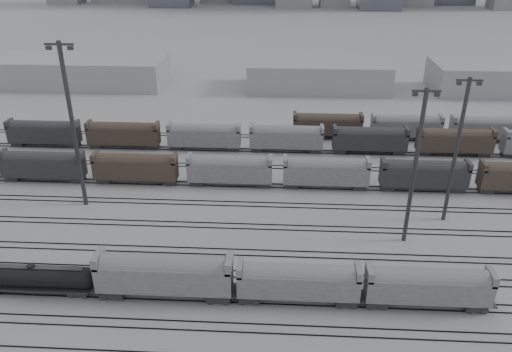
# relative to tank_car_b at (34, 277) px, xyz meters

# --- Properties ---
(ground) EXTENTS (900.00, 900.00, 0.00)m
(ground) POSITION_rel_tank_car_b_xyz_m (30.34, -1.00, -2.31)
(ground) COLOR #A8A8AC
(ground) RESTS_ON ground
(tracks) EXTENTS (220.00, 71.50, 0.16)m
(tracks) POSITION_rel_tank_car_b_xyz_m (30.34, 16.50, -2.23)
(tracks) COLOR black
(tracks) RESTS_ON ground
(tank_car_b) EXTENTS (16.13, 2.69, 3.99)m
(tank_car_b) POSITION_rel_tank_car_b_xyz_m (0.00, 0.00, 0.00)
(tank_car_b) COLOR #252528
(tank_car_b) RESTS_ON ground
(hopper_car_a) EXTENTS (16.72, 3.32, 5.98)m
(hopper_car_a) POSITION_rel_tank_car_b_xyz_m (16.58, 0.00, 1.39)
(hopper_car_a) COLOR #252528
(hopper_car_a) RESTS_ON ground
(hopper_car_b) EXTENTS (14.76, 2.93, 5.28)m
(hopper_car_b) POSITION_rel_tank_car_b_xyz_m (32.88, 0.00, 0.96)
(hopper_car_b) COLOR #252528
(hopper_car_b) RESTS_ON ground
(hopper_car_c) EXTENTS (14.82, 2.94, 5.30)m
(hopper_car_c) POSITION_rel_tank_car_b_xyz_m (48.30, 0.00, 0.97)
(hopper_car_c) COLOR #252528
(hopper_car_c) RESTS_ON ground
(light_mast_b) EXTENTS (4.31, 0.69, 26.96)m
(light_mast_b) POSITION_rel_tank_car_b_xyz_m (-2.04, 22.64, 11.99)
(light_mast_b) COLOR #343436
(light_mast_b) RESTS_ON ground
(light_mast_c) EXTENTS (3.70, 0.59, 23.15)m
(light_mast_c) POSITION_rel_tank_car_b_xyz_m (48.83, 14.57, 9.97)
(light_mast_c) COLOR #343436
(light_mast_c) RESTS_ON ground
(light_mast_d) EXTENTS (3.67, 0.59, 22.92)m
(light_mast_d) POSITION_rel_tank_car_b_xyz_m (56.35, 21.00, 9.85)
(light_mast_d) COLOR #343436
(light_mast_d) RESTS_ON ground
(bg_string_near) EXTENTS (151.00, 3.00, 5.60)m
(bg_string_near) POSITION_rel_tank_car_b_xyz_m (38.34, 31.00, 0.49)
(bg_string_near) COLOR gray
(bg_string_near) RESTS_ON ground
(bg_string_mid) EXTENTS (151.00, 3.00, 5.60)m
(bg_string_mid) POSITION_rel_tank_car_b_xyz_m (48.34, 47.00, 0.49)
(bg_string_mid) COLOR #252528
(bg_string_mid) RESTS_ON ground
(bg_string_far) EXTENTS (66.00, 3.00, 5.60)m
(bg_string_far) POSITION_rel_tank_car_b_xyz_m (65.84, 55.00, 0.49)
(bg_string_far) COLOR #44352B
(bg_string_far) RESTS_ON ground
(warehouse_left) EXTENTS (50.00, 18.00, 8.00)m
(warehouse_left) POSITION_rel_tank_car_b_xyz_m (-29.66, 94.00, 1.69)
(warehouse_left) COLOR #A6A6A8
(warehouse_left) RESTS_ON ground
(warehouse_mid) EXTENTS (40.00, 18.00, 8.00)m
(warehouse_mid) POSITION_rel_tank_car_b_xyz_m (40.34, 94.00, 1.69)
(warehouse_mid) COLOR #A6A6A8
(warehouse_mid) RESTS_ON ground
(warehouse_right) EXTENTS (35.00, 18.00, 8.00)m
(warehouse_right) POSITION_rel_tank_car_b_xyz_m (90.34, 94.00, 1.69)
(warehouse_right) COLOR #A6A6A8
(warehouse_right) RESTS_ON ground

